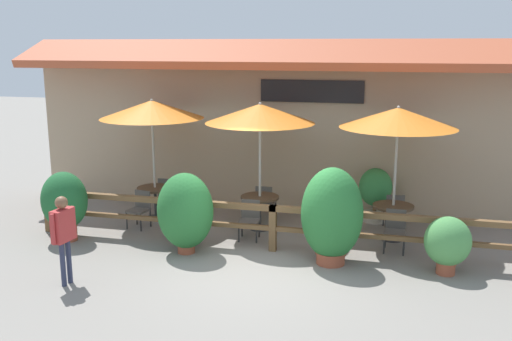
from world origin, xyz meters
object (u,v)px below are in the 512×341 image
chair_far_wallside (394,210)px  potted_plant_broad_leaf (64,203)px  chair_near_streetside (140,207)px  patio_umbrella_far (398,118)px  potted_plant_corner_fern (185,211)px  potted_plant_small_flowering (375,191)px  chair_near_wallside (168,192)px  pedestrian (63,228)px  chair_far_streetside (395,229)px  dining_table_near (155,194)px  chair_middle_wallside (265,201)px  dining_table_middle (260,203)px  chair_middle_streetside (250,218)px  patio_umbrella_middle (260,114)px  dining_table_far (393,212)px  potted_plant_entrance_palm (448,243)px  potted_plant_tall_tropical (332,215)px  patio_umbrella_near (152,109)px

chair_far_wallside → potted_plant_broad_leaf: 7.19m
chair_near_streetside → patio_umbrella_far: bearing=15.4°
potted_plant_corner_fern → potted_plant_small_flowering: potted_plant_corner_fern is taller
chair_near_wallside → pedestrian: (0.09, -4.70, 0.56)m
chair_near_wallside → chair_far_streetside: (5.60, -1.59, 0.00)m
dining_table_near → chair_far_streetside: 5.67m
chair_middle_wallside → potted_plant_broad_leaf: bearing=35.7°
dining_table_middle → chair_middle_wallside: size_ratio=1.03×
patio_umbrella_far → pedestrian: bearing=-145.1°
dining_table_near → chair_middle_streetside: 2.72m
dining_table_near → chair_near_streetside: 0.74m
patio_umbrella_middle → patio_umbrella_far: same height
patio_umbrella_far → potted_plant_broad_leaf: size_ratio=1.92×
chair_near_streetside → patio_umbrella_middle: bearing=21.5°
dining_table_far → patio_umbrella_far: bearing=-90.0°
dining_table_far → potted_plant_broad_leaf: potted_plant_broad_leaf is taller
chair_near_wallside → pedestrian: size_ratio=0.53×
pedestrian → potted_plant_entrance_palm: bearing=115.5°
potted_plant_corner_fern → chair_far_streetside: bearing=15.6°
potted_plant_entrance_palm → potted_plant_corner_fern: 4.99m
potted_plant_tall_tropical → potted_plant_entrance_palm: bearing=0.1°
potted_plant_entrance_palm → chair_far_wallside: bearing=112.2°
dining_table_far → chair_near_wallside: bearing=170.7°
patio_umbrella_near → patio_umbrella_far: 5.55m
potted_plant_small_flowering → dining_table_far: bearing=-70.3°
patio_umbrella_near → chair_near_streetside: size_ratio=3.43×
dining_table_middle → potted_plant_corner_fern: 2.14m
potted_plant_tall_tropical → chair_middle_streetside: bearing=152.0°
chair_middle_streetside → potted_plant_entrance_palm: 4.08m
chair_near_wallside → potted_plant_corner_fern: 3.16m
pedestrian → chair_far_streetside: bearing=126.8°
chair_near_wallside → patio_umbrella_far: 6.01m
dining_table_near → potted_plant_corner_fern: potted_plant_corner_fern is taller
potted_plant_small_flowering → potted_plant_tall_tropical: bearing=-103.2°
potted_plant_corner_fern → chair_far_wallside: bearing=32.0°
patio_umbrella_middle → chair_far_streetside: size_ratio=3.43×
chair_far_wallside → potted_plant_broad_leaf: size_ratio=0.56×
chair_middle_wallside → potted_plant_tall_tropical: (1.86, -2.42, 0.49)m
dining_table_middle → chair_far_wallside: 3.02m
chair_middle_streetside → potted_plant_small_flowering: potted_plant_small_flowering is taller
chair_far_wallside → potted_plant_entrance_palm: (0.97, -2.38, 0.14)m
patio_umbrella_near → pedestrian: bearing=-88.6°
patio_umbrella_far → potted_plant_small_flowering: patio_umbrella_far is taller
chair_near_wallside → patio_umbrella_middle: 3.50m
dining_table_far → chair_middle_streetside: bearing=-166.7°
chair_far_streetside → potted_plant_corner_fern: size_ratio=0.51×
potted_plant_corner_fern → potted_plant_small_flowering: size_ratio=1.27×
dining_table_near → potted_plant_entrance_palm: potted_plant_entrance_palm is taller
dining_table_far → potted_plant_corner_fern: (-4.00, -1.82, 0.25)m
patio_umbrella_near → chair_near_wallside: patio_umbrella_near is taller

